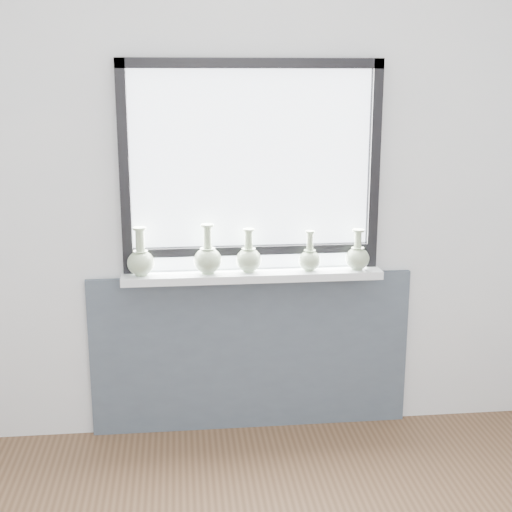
{
  "coord_description": "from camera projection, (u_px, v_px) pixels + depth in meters",
  "views": [
    {
      "loc": [
        -0.37,
        -1.77,
        1.85
      ],
      "look_at": [
        0.0,
        1.55,
        1.02
      ],
      "focal_mm": 50.0,
      "sensor_mm": 36.0,
      "label": 1
    }
  ],
  "objects": [
    {
      "name": "vase_b",
      "position": [
        208.0,
        258.0,
        3.57
      ],
      "size": [
        0.14,
        0.14,
        0.25
      ],
      "rotation": [
        0.0,
        0.0,
        0.41
      ],
      "color": "#9DB58E",
      "rests_on": "windowsill"
    },
    {
      "name": "apron_panel",
      "position": [
        251.0,
        353.0,
        3.81
      ],
      "size": [
        1.7,
        0.03,
        0.86
      ],
      "primitive_type": "cube",
      "color": "#46505E",
      "rests_on": "ground"
    },
    {
      "name": "vase_a",
      "position": [
        141.0,
        260.0,
        3.54
      ],
      "size": [
        0.14,
        0.14,
        0.24
      ],
      "rotation": [
        0.0,
        0.0,
        0.11
      ],
      "color": "#9DB58E",
      "rests_on": "windowsill"
    },
    {
      "name": "windowsill",
      "position": [
        253.0,
        275.0,
        3.63
      ],
      "size": [
        1.32,
        0.18,
        0.04
      ],
      "primitive_type": "cube",
      "color": "silver",
      "rests_on": "apron_panel"
    },
    {
      "name": "vase_c",
      "position": [
        249.0,
        258.0,
        3.6
      ],
      "size": [
        0.13,
        0.13,
        0.22
      ],
      "rotation": [
        0.0,
        0.0,
        -0.09
      ],
      "color": "#9DB58E",
      "rests_on": "windowsill"
    },
    {
      "name": "window",
      "position": [
        251.0,
        163.0,
        3.55
      ],
      "size": [
        1.3,
        0.06,
        1.05
      ],
      "color": "black",
      "rests_on": "windowsill"
    },
    {
      "name": "back_wall",
      "position": [
        250.0,
        190.0,
        3.62
      ],
      "size": [
        3.6,
        0.02,
        2.6
      ],
      "primitive_type": "cube",
      "color": "silver",
      "rests_on": "ground"
    },
    {
      "name": "vase_e",
      "position": [
        357.0,
        256.0,
        3.65
      ],
      "size": [
        0.12,
        0.12,
        0.21
      ],
      "rotation": [
        0.0,
        0.0,
        -0.09
      ],
      "color": "#9DB58E",
      "rests_on": "windowsill"
    },
    {
      "name": "vase_d",
      "position": [
        310.0,
        258.0,
        3.63
      ],
      "size": [
        0.11,
        0.11,
        0.21
      ],
      "rotation": [
        0.0,
        0.0,
        0.15
      ],
      "color": "#9DB58E",
      "rests_on": "windowsill"
    }
  ]
}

